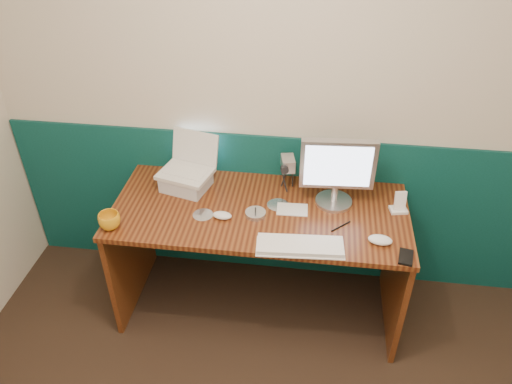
# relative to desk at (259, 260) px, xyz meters

# --- Properties ---
(back_wall) EXTENTS (3.50, 0.04, 2.50)m
(back_wall) POSITION_rel_desk_xyz_m (0.17, 0.37, 0.88)
(back_wall) COLOR beige
(back_wall) RESTS_ON ground
(wainscot) EXTENTS (3.48, 0.02, 1.00)m
(wainscot) POSITION_rel_desk_xyz_m (0.17, 0.36, 0.12)
(wainscot) COLOR #083731
(wainscot) RESTS_ON ground
(desk) EXTENTS (1.60, 0.70, 0.75)m
(desk) POSITION_rel_desk_xyz_m (0.00, 0.00, 0.00)
(desk) COLOR #3E180B
(desk) RESTS_ON ground
(laptop_riser) EXTENTS (0.29, 0.26, 0.08)m
(laptop_riser) POSITION_rel_desk_xyz_m (-0.44, 0.15, 0.42)
(laptop_riser) COLOR silver
(laptop_riser) RESTS_ON desk
(laptop) EXTENTS (0.33, 0.28, 0.23)m
(laptop) POSITION_rel_desk_xyz_m (-0.44, 0.15, 0.58)
(laptop) COLOR silver
(laptop) RESTS_ON laptop_riser
(monitor) EXTENTS (0.40, 0.14, 0.39)m
(monitor) POSITION_rel_desk_xyz_m (0.40, 0.11, 0.57)
(monitor) COLOR silver
(monitor) RESTS_ON desk
(keyboard) EXTENTS (0.43, 0.17, 0.02)m
(keyboard) POSITION_rel_desk_xyz_m (0.24, -0.29, 0.39)
(keyboard) COLOR white
(keyboard) RESTS_ON desk
(mouse_right) EXTENTS (0.13, 0.08, 0.04)m
(mouse_right) POSITION_rel_desk_xyz_m (0.62, -0.19, 0.39)
(mouse_right) COLOR white
(mouse_right) RESTS_ON desk
(mouse_left) EXTENTS (0.11, 0.07, 0.03)m
(mouse_left) POSITION_rel_desk_xyz_m (-0.19, -0.10, 0.39)
(mouse_left) COLOR silver
(mouse_left) RESTS_ON desk
(mug) EXTENTS (0.15, 0.15, 0.09)m
(mug) POSITION_rel_desk_xyz_m (-0.74, -0.25, 0.42)
(mug) COLOR orange
(mug) RESTS_ON desk
(camcorder) EXTENTS (0.11, 0.14, 0.20)m
(camcorder) POSITION_rel_desk_xyz_m (0.13, 0.22, 0.47)
(camcorder) COLOR #B9B9BE
(camcorder) RESTS_ON desk
(cd_spindle) EXTENTS (0.11, 0.11, 0.02)m
(cd_spindle) POSITION_rel_desk_xyz_m (-0.02, -0.06, 0.39)
(cd_spindle) COLOR silver
(cd_spindle) RESTS_ON desk
(cd_loose_a) EXTENTS (0.11, 0.11, 0.00)m
(cd_loose_a) POSITION_rel_desk_xyz_m (-0.29, -0.09, 0.38)
(cd_loose_a) COLOR #AFB4C0
(cd_loose_a) RESTS_ON desk
(cd_loose_b) EXTENTS (0.12, 0.12, 0.00)m
(cd_loose_b) POSITION_rel_desk_xyz_m (0.09, 0.05, 0.38)
(cd_loose_b) COLOR silver
(cd_loose_b) RESTS_ON desk
(pen) EXTENTS (0.10, 0.10, 0.01)m
(pen) POSITION_rel_desk_xyz_m (0.43, -0.09, 0.38)
(pen) COLOR black
(pen) RESTS_ON desk
(papers) EXTENTS (0.17, 0.12, 0.00)m
(papers) POSITION_rel_desk_xyz_m (0.17, 0.02, 0.38)
(papers) COLOR silver
(papers) RESTS_ON desk
(dock) EXTENTS (0.10, 0.08, 0.02)m
(dock) POSITION_rel_desk_xyz_m (0.74, 0.08, 0.38)
(dock) COLOR white
(dock) RESTS_ON desk
(music_player) EXTENTS (0.07, 0.04, 0.11)m
(music_player) POSITION_rel_desk_xyz_m (0.74, 0.08, 0.44)
(music_player) COLOR white
(music_player) RESTS_ON dock
(pda) EXTENTS (0.08, 0.12, 0.01)m
(pda) POSITION_rel_desk_xyz_m (0.74, -0.29, 0.38)
(pda) COLOR black
(pda) RESTS_ON desk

